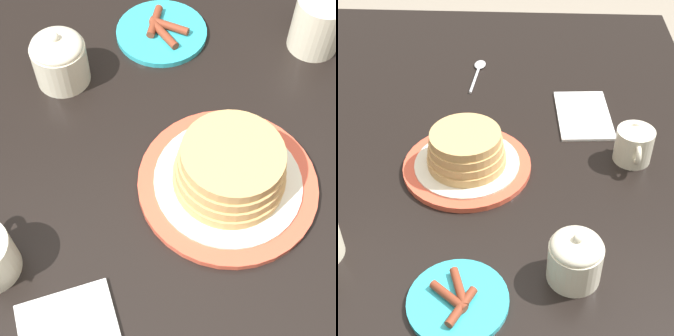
% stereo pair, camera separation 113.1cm
% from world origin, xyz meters
% --- Properties ---
extents(dining_table, '(1.40, 1.05, 0.75)m').
position_xyz_m(dining_table, '(0.00, 0.00, 0.65)').
color(dining_table, black).
rests_on(dining_table, ground_plane).
extents(pancake_plate, '(0.26, 0.26, 0.09)m').
position_xyz_m(pancake_plate, '(0.06, -0.01, 0.79)').
color(pancake_plate, '#DB5138').
rests_on(pancake_plate, dining_table).
extents(side_plate_bacon, '(0.16, 0.16, 0.02)m').
position_xyz_m(side_plate_bacon, '(0.38, 0.01, 0.76)').
color(side_plate_bacon, '#2DADBC').
rests_on(side_plate_bacon, dining_table).
extents(creamer_pitcher, '(0.11, 0.08, 0.08)m').
position_xyz_m(creamer_pitcher, '(0.01, 0.33, 0.79)').
color(creamer_pitcher, beige).
rests_on(creamer_pitcher, dining_table).
extents(sugar_bowl, '(0.09, 0.09, 0.10)m').
position_xyz_m(sugar_bowl, '(0.32, 0.19, 0.80)').
color(sugar_bowl, beige).
rests_on(sugar_bowl, dining_table).
extents(napkin, '(0.20, 0.13, 0.01)m').
position_xyz_m(napkin, '(-0.14, 0.24, 0.75)').
color(napkin, white).
rests_on(napkin, dining_table).
extents(spoon, '(0.16, 0.03, 0.01)m').
position_xyz_m(spoon, '(-0.33, -0.02, 0.76)').
color(spoon, silver).
rests_on(spoon, dining_table).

